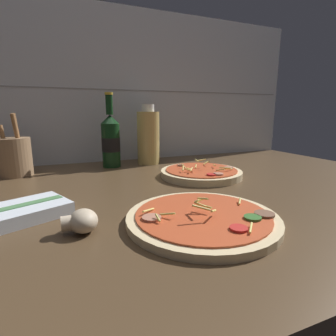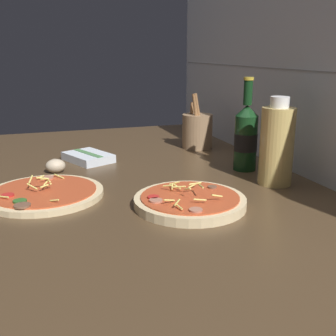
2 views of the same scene
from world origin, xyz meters
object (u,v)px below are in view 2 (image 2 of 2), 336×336
Objects in this scene: pizza_near at (44,193)px; oil_bottle at (277,145)px; mushroom_left at (55,166)px; beer_bottle at (246,137)px; utensil_crock at (197,131)px; pizza_far at (190,201)px; dish_towel at (88,157)px.

oil_bottle reaches higher than pizza_near.
pizza_near is 20.41cm from mushroom_left.
beer_bottle is (-5.90, 54.66, 8.63)cm from pizza_near.
mushroom_left is 51.23cm from utensil_crock.
utensil_crock is at bearing 156.12° from pizza_far.
dish_towel is at bearing 132.19° from mushroom_left.
pizza_near is 32.59cm from dish_towel.
dish_towel is at bearing -161.52° from pizza_far.
mushroom_left is at bearing -105.54° from beer_bottle.
pizza_far is at bearing 18.48° from dish_towel.
oil_bottle reaches higher than utensil_crock.
pizza_near reaches higher than dish_towel.
beer_bottle is 1.36× the size of utensil_crock.
pizza_far reaches higher than mushroom_left.
utensil_crock reaches higher than mushroom_left.
beer_bottle is (-22.17, 25.20, 8.31)cm from pizza_far.
oil_bottle is at bearing 107.25° from pizza_far.
pizza_far is at bearing -72.75° from oil_bottle.
pizza_far reaches higher than dish_towel.
pizza_near reaches higher than mushroom_left.
pizza_far is 48.06cm from dish_towel.
pizza_near is 33.65cm from pizza_far.
beer_bottle reaches higher than dish_towel.
pizza_far is at bearing -23.88° from utensil_crock.
beer_bottle reaches higher than utensil_crock.
mushroom_left is 13.89cm from dish_towel.
mushroom_left is 0.32× the size of dish_towel.
oil_bottle is at bearing 61.33° from mushroom_left.
mushroom_left is (-36.27, -25.51, 0.75)cm from pizza_far.
pizza_far is 44.35cm from mushroom_left.
dish_towel is at bearing -120.07° from beer_bottle.
pizza_far is at bearing -48.66° from beer_bottle.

